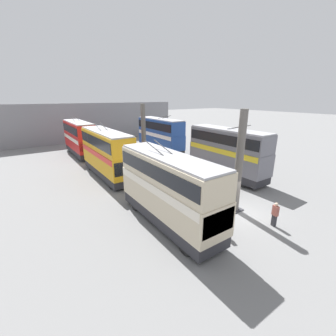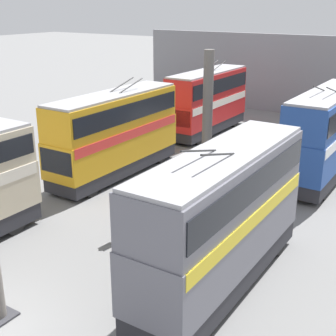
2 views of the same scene
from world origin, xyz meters
name	(u,v)px [view 1 (image 1 of 2)]	position (x,y,z in m)	size (l,w,h in m)	color
ground_plane	(241,213)	(0.00, 0.00, 0.00)	(240.00, 240.00, 0.00)	slate
depot_back_wall	(94,122)	(36.50, 0.00, 3.70)	(0.50, 36.00, 7.41)	gray
support_column_near	(239,164)	(0.60, 0.00, 3.78)	(1.04, 1.04, 7.81)	#605B56
support_column_far	(144,136)	(15.48, 0.00, 3.78)	(1.04, 1.04, 7.81)	#605B56
bus_left_near	(227,150)	(6.51, -5.48, 3.04)	(9.69, 2.54, 5.96)	black
bus_left_far	(160,133)	(20.24, -5.48, 3.05)	(9.84, 2.54, 5.99)	black
bus_right_near	(168,186)	(1.95, 5.48, 2.86)	(9.37, 2.54, 5.63)	black
bus_right_mid	(107,151)	(13.90, 5.48, 2.91)	(10.02, 2.54, 5.76)	black
bus_right_far	(79,136)	(25.77, 5.48, 2.87)	(9.45, 2.54, 5.69)	black
person_by_right_row	(224,222)	(-1.23, 3.35, 0.91)	(0.48, 0.40, 1.72)	#473D33
person_aisle_foreground	(275,214)	(-2.48, -0.37, 0.94)	(0.47, 0.34, 1.77)	#2D2D33
person_aisle_midway	(184,175)	(7.29, -0.08, 0.95)	(0.30, 0.45, 1.78)	#384251
person_by_left_row	(218,174)	(5.65, -3.34, 0.91)	(0.43, 0.48, 1.72)	#384251
oil_drum	(174,162)	(13.22, -3.20, 0.45)	(0.62, 0.62, 0.91)	#933828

